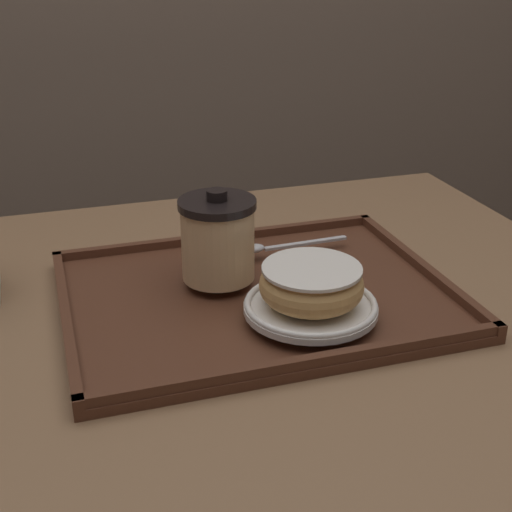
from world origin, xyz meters
The scene contains 6 objects.
cafe_table centered at (0.00, 0.00, 0.55)m, with size 0.99×0.83×0.71m.
serving_tray centered at (0.01, 0.00, 0.72)m, with size 0.48×0.37×0.02m.
coffee_cup_front centered at (-0.03, 0.04, 0.79)m, with size 0.10×0.10×0.12m.
plate_with_chocolate_donut centered at (0.05, -0.08, 0.74)m, with size 0.16×0.16×0.01m.
donut_chocolate_glazed centered at (0.05, -0.08, 0.77)m, with size 0.12×0.12×0.04m.
spoon centered at (0.06, 0.10, 0.74)m, with size 0.16×0.02×0.01m.
Camera 1 is at (-0.24, -0.77, 1.14)m, focal length 50.00 mm.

